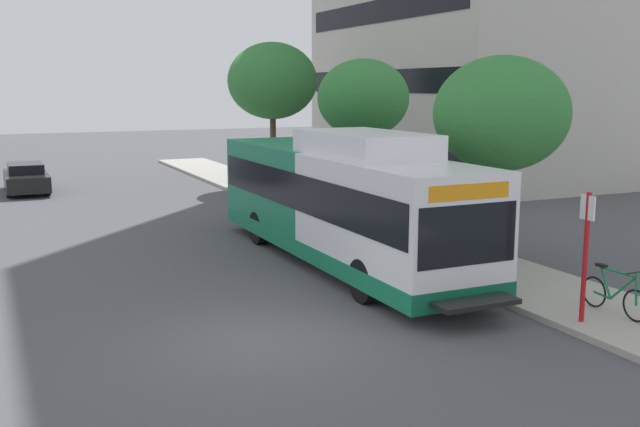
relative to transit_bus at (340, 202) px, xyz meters
The scene contains 10 objects.
ground_plane 5.37m from the transit_bus, 142.30° to the left, with size 120.00×120.00×0.00m, color #4C4C51.
sidewalk_curb 3.57m from the transit_bus, 20.57° to the left, with size 3.00×56.00×0.14m, color #A8A399.
transit_bus is the anchor object (origin of this frame).
bus_stop_sign_pole 7.15m from the transit_bus, 73.99° to the right, with size 0.10×0.36×2.60m.
bicycle_parked 7.48m from the transit_bus, 66.69° to the right, with size 0.52×1.76×1.02m.
street_tree_near_stop 4.81m from the transit_bus, 27.13° to the right, with size 3.55×3.55×5.43m.
street_tree_mid_block 7.48m from the transit_bus, 56.87° to the left, with size 3.28×3.28×5.61m.
street_tree_far_block 15.94m from the transit_bus, 75.37° to the left, with size 4.21×4.21×6.67m.
parked_car_far_lane 19.41m from the transit_bus, 111.01° to the left, with size 1.80×4.50×1.33m.
lattice_comm_tower 37.32m from the transit_bus, 61.48° to the left, with size 1.10×1.10×29.70m.
Camera 1 is at (-4.57, -12.41, 4.75)m, focal length 40.81 mm.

